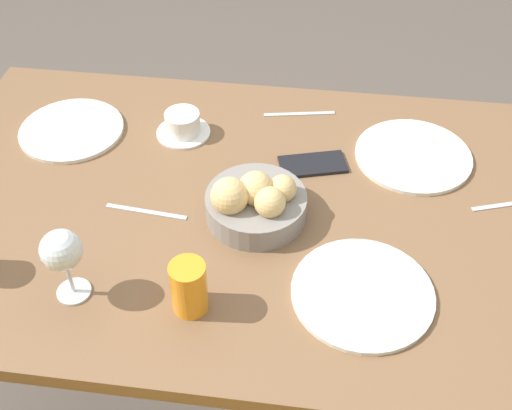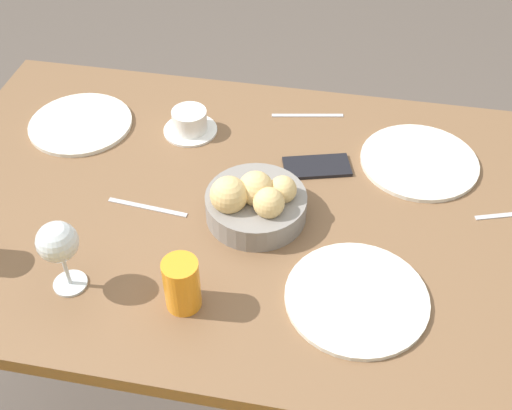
% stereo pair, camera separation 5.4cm
% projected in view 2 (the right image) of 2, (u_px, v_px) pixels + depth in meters
% --- Properties ---
extents(ground_plane, '(10.00, 10.00, 0.00)m').
position_uv_depth(ground_plane, '(238.00, 390.00, 1.92)').
color(ground_plane, '#564C44').
extents(dining_table, '(1.37, 0.91, 0.78)m').
position_uv_depth(dining_table, '(232.00, 235.00, 1.44)').
color(dining_table, brown).
rests_on(dining_table, ground_plane).
extents(bread_basket, '(0.21, 0.21, 0.12)m').
position_uv_depth(bread_basket, '(255.00, 202.00, 1.31)').
color(bread_basket, gray).
rests_on(bread_basket, dining_table).
extents(plate_near_left, '(0.27, 0.27, 0.01)m').
position_uv_depth(plate_near_left, '(419.00, 161.00, 1.46)').
color(plate_near_left, silver).
rests_on(plate_near_left, dining_table).
extents(plate_near_right, '(0.25, 0.25, 0.01)m').
position_uv_depth(plate_near_right, '(81.00, 124.00, 1.56)').
color(plate_near_right, silver).
rests_on(plate_near_right, dining_table).
extents(plate_far_center, '(0.27, 0.27, 0.01)m').
position_uv_depth(plate_far_center, '(357.00, 298.00, 1.18)').
color(plate_far_center, silver).
rests_on(plate_far_center, dining_table).
extents(juice_glass, '(0.07, 0.07, 0.11)m').
position_uv_depth(juice_glass, '(182.00, 284.00, 1.14)').
color(juice_glass, orange).
rests_on(juice_glass, dining_table).
extents(wine_glass, '(0.08, 0.08, 0.16)m').
position_uv_depth(wine_glass, '(58.00, 244.00, 1.13)').
color(wine_glass, silver).
rests_on(wine_glass, dining_table).
extents(coffee_cup, '(0.13, 0.13, 0.06)m').
position_uv_depth(coffee_cup, '(190.00, 122.00, 1.53)').
color(coffee_cup, white).
rests_on(coffee_cup, dining_table).
extents(fork_silver, '(0.18, 0.04, 0.00)m').
position_uv_depth(fork_silver, '(307.00, 115.00, 1.60)').
color(fork_silver, '#B7B7BC').
rests_on(fork_silver, dining_table).
extents(knife_silver, '(0.18, 0.03, 0.00)m').
position_uv_depth(knife_silver, '(148.00, 207.00, 1.36)').
color(knife_silver, '#B7B7BC').
rests_on(knife_silver, dining_table).
extents(spoon_coffee, '(0.13, 0.05, 0.00)m').
position_uv_depth(spoon_coffee, '(506.00, 215.00, 1.34)').
color(spoon_coffee, '#B7B7BC').
rests_on(spoon_coffee, dining_table).
extents(cell_phone, '(0.16, 0.11, 0.01)m').
position_uv_depth(cell_phone, '(317.00, 167.00, 1.45)').
color(cell_phone, black).
rests_on(cell_phone, dining_table).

